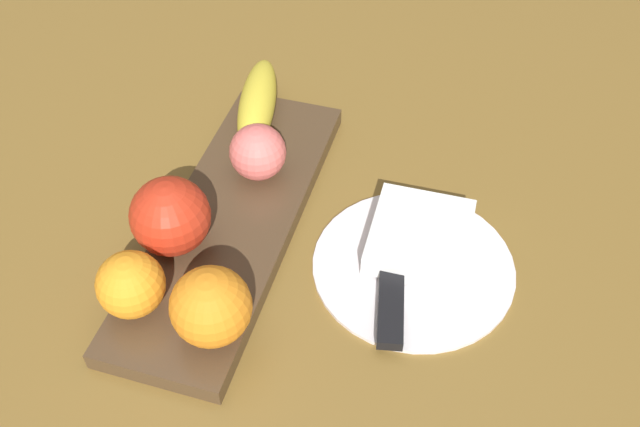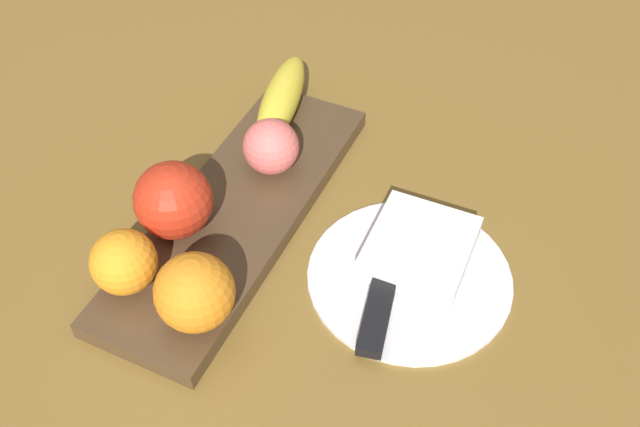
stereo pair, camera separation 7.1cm
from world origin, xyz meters
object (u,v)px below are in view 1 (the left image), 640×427
(peach, at_px, (258,152))
(folded_napkin, at_px, (420,236))
(orange_near_apple, at_px, (131,284))
(apple, at_px, (170,216))
(dinner_plate, at_px, (413,265))
(fruit_tray, at_px, (231,220))
(orange_near_banana, at_px, (211,306))
(banana, at_px, (257,104))
(knife, at_px, (391,294))

(peach, xyz_separation_m, folded_napkin, (-0.04, -0.19, -0.03))
(orange_near_apple, relative_size, peach, 1.02)
(orange_near_apple, height_order, peach, orange_near_apple)
(apple, bearing_deg, orange_near_apple, 177.46)
(dinner_plate, bearing_deg, fruit_tray, 90.00)
(dinner_plate, bearing_deg, orange_near_banana, 131.48)
(banana, bearing_deg, knife, 32.59)
(orange_near_apple, relative_size, knife, 0.35)
(orange_near_banana, bearing_deg, folded_napkin, -43.68)
(folded_napkin, bearing_deg, apple, 108.58)
(knife, bearing_deg, peach, 45.44)
(banana, distance_m, orange_near_banana, 0.30)
(fruit_tray, xyz_separation_m, orange_near_banana, (-0.14, -0.04, 0.05))
(fruit_tray, relative_size, banana, 2.40)
(fruit_tray, relative_size, apple, 5.00)
(peach, distance_m, knife, 0.21)
(orange_near_apple, distance_m, orange_near_banana, 0.08)
(fruit_tray, xyz_separation_m, orange_near_apple, (-0.13, 0.04, 0.04))
(banana, bearing_deg, orange_near_apple, -16.29)
(dinner_plate, relative_size, folded_napkin, 1.89)
(peach, bearing_deg, folded_napkin, -102.27)
(folded_napkin, bearing_deg, banana, 59.60)
(folded_napkin, height_order, knife, folded_napkin)
(fruit_tray, distance_m, orange_near_banana, 0.15)
(apple, xyz_separation_m, orange_near_banana, (-0.09, -0.08, -0.00))
(orange_near_apple, bearing_deg, fruit_tray, -16.83)
(orange_near_apple, bearing_deg, dinner_plate, -60.65)
(fruit_tray, distance_m, banana, 0.16)
(fruit_tray, bearing_deg, banana, 8.77)
(peach, bearing_deg, orange_near_banana, -171.40)
(banana, distance_m, peach, 0.10)
(orange_near_banana, relative_size, knife, 0.40)
(apple, bearing_deg, banana, -3.54)
(apple, distance_m, folded_napkin, 0.25)
(banana, distance_m, dinner_plate, 0.27)
(apple, height_order, orange_near_apple, apple)
(apple, xyz_separation_m, peach, (0.12, -0.05, -0.01))
(folded_napkin, bearing_deg, knife, 170.06)
(banana, xyz_separation_m, folded_napkin, (-0.13, -0.22, -0.02))
(apple, bearing_deg, dinner_plate, -77.22)
(dinner_plate, height_order, knife, knife)
(apple, distance_m, banana, 0.21)
(knife, bearing_deg, banana, 34.34)
(apple, xyz_separation_m, folded_napkin, (0.08, -0.23, -0.04))
(orange_near_banana, xyz_separation_m, knife, (0.09, -0.14, -0.04))
(apple, distance_m, orange_near_banana, 0.12)
(banana, relative_size, peach, 2.68)
(fruit_tray, bearing_deg, knife, -104.71)
(banana, bearing_deg, peach, 7.47)
(banana, height_order, dinner_plate, banana)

